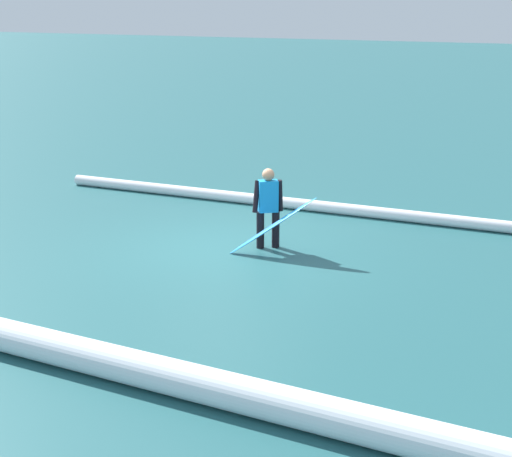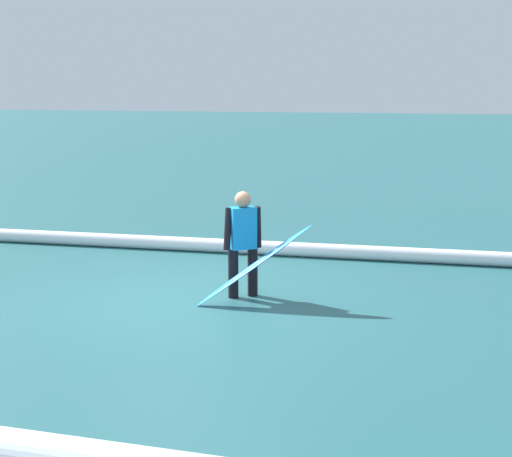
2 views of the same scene
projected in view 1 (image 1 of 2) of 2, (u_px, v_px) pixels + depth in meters
name	position (u px, v px, depth m)	size (l,w,h in m)	color
ground_plane	(225.00, 248.00, 13.91)	(132.37, 132.37, 0.00)	#24595D
surfer	(268.00, 204.00, 13.69)	(0.45, 0.41, 1.46)	black
surfboard	(273.00, 226.00, 13.35)	(1.54, 0.67, 1.10)	#268CE5
wave_crest_foreground	(375.00, 212.00, 15.72)	(0.24, 0.24, 14.68)	white
wave_crest_midground	(61.00, 349.00, 9.43)	(0.42, 0.42, 24.97)	white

